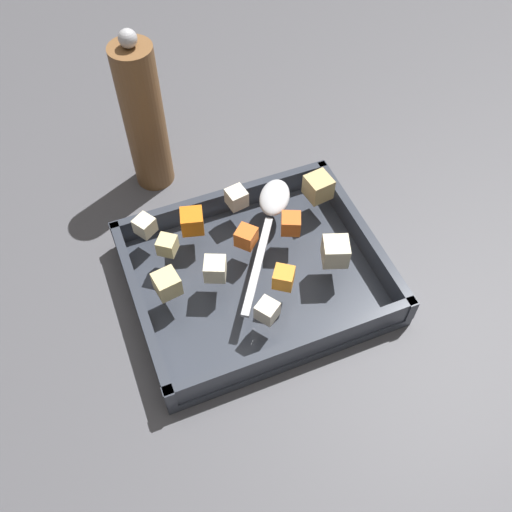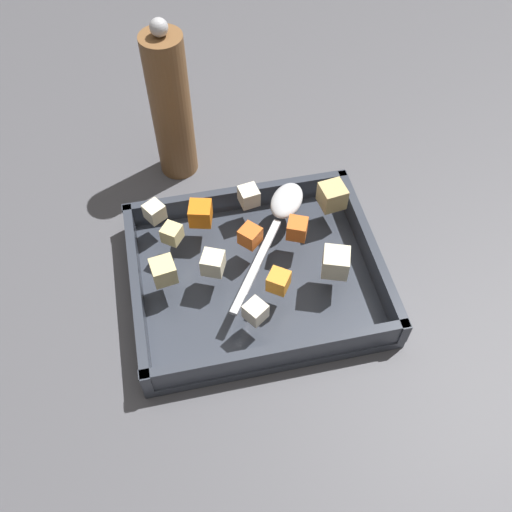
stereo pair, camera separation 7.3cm
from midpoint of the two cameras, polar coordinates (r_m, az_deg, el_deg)
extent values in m
plane|color=#4C4C51|center=(0.78, 2.62, -2.98)|extent=(4.00, 4.00, 0.00)
cube|color=#333842|center=(0.77, 2.69, -2.56)|extent=(0.33, 0.27, 0.01)
cube|color=#333842|center=(0.69, 5.33, -10.08)|extent=(0.33, 0.01, 0.04)
cube|color=#333842|center=(0.83, 0.66, 5.70)|extent=(0.33, 0.01, 0.04)
cube|color=#333842|center=(0.74, -9.15, -3.54)|extent=(0.01, 0.27, 0.04)
cube|color=#333842|center=(0.79, 13.89, 0.53)|extent=(0.01, 0.27, 0.04)
cube|color=orange|center=(0.77, -2.91, 4.12)|extent=(0.04, 0.04, 0.03)
cube|color=orange|center=(0.70, 5.23, -2.74)|extent=(0.03, 0.03, 0.02)
cube|color=orange|center=(0.76, 6.91, 2.57)|extent=(0.03, 0.03, 0.03)
cube|color=orange|center=(0.74, 1.91, 1.81)|extent=(0.04, 0.04, 0.02)
cube|color=beige|center=(0.71, -1.44, -0.99)|extent=(0.04, 0.04, 0.03)
cube|color=#E0CC89|center=(0.75, -5.73, 2.07)|extent=(0.03, 0.03, 0.02)
cube|color=#E0CC89|center=(0.71, -6.37, -2.01)|extent=(0.03, 0.03, 0.03)
cube|color=beige|center=(0.73, 10.87, -0.83)|extent=(0.04, 0.04, 0.03)
cube|color=tan|center=(0.80, 10.28, 5.81)|extent=(0.04, 0.04, 0.03)
cube|color=beige|center=(0.78, -7.55, 4.27)|extent=(0.03, 0.03, 0.02)
cube|color=silver|center=(0.79, 1.92, 5.89)|extent=(0.03, 0.03, 0.03)
cube|color=silver|center=(0.68, 3.01, -5.80)|extent=(0.03, 0.03, 0.02)
ellipsoid|color=silver|center=(0.79, 5.75, 5.41)|extent=(0.07, 0.08, 0.02)
cube|color=silver|center=(0.73, 3.00, -1.08)|extent=(0.09, 0.14, 0.01)
cylinder|color=brown|center=(0.84, -6.03, 14.38)|extent=(0.06, 0.06, 0.23)
sphere|color=#B7B7BC|center=(0.77, -6.91, 21.73)|extent=(0.02, 0.02, 0.02)
camera|label=1|loc=(0.04, -87.13, 3.94)|focal=39.81mm
camera|label=2|loc=(0.04, 92.87, -3.94)|focal=39.81mm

